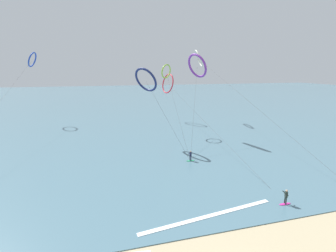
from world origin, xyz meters
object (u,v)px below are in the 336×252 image
Objects in this scene: kite_crimson at (168,84)px; kite_navy at (146,80)px; kite_cobalt at (32,60)px; kite_ivory at (199,58)px; kite_violet at (197,66)px; surfer_magenta at (286,198)px; surfer_emerald at (190,156)px; kite_lime at (166,72)px.

kite_navy is at bearing -41.63° from kite_crimson.
kite_cobalt is at bearing -119.22° from kite_crimson.
kite_cobalt is at bearing 5.39° from kite_navy.
kite_navy reaches higher than kite_crimson.
kite_navy is (-17.91, -19.64, -4.75)m from kite_ivory.
kite_cobalt reaches higher than kite_violet.
kite_violet is (0.09, 27.00, 14.00)m from surfer_magenta.
kite_cobalt is (-30.68, 37.26, 15.76)m from surfer_emerald.
kite_navy is (-5.25, 9.80, 11.46)m from surfer_emerald.
kite_cobalt reaches higher than kite_crimson.
kite_lime is at bearing 28.11° from kite_violet.
kite_crimson reaches higher than surfer_magenta.
kite_lime is at bearing -32.86° from kite_crimson.
surfer_emerald is 0.10× the size of kite_violet.
kite_ivory reaches higher than surfer_emerald.
surfer_emerald is at bearing 46.03° from kite_cobalt.
kite_navy is (-5.77, -8.03, -1.39)m from kite_lime.
kite_cobalt is 1.13× the size of kite_ivory.
surfer_emerald is 31.44m from kite_crimson.
surfer_emerald is 0.09× the size of kite_lime.
kite_violet is (5.80, 13.09, 14.00)m from surfer_emerald.
kite_crimson is at bearing -144.39° from kite_lime.
kite_navy reaches higher than surfer_magenta.
kite_ivory is 17.88m from kite_violet.
surfer_magenta is 0.03× the size of kite_cobalt.
kite_lime is 17.14m from kite_ivory.
kite_ivory is at bearing -42.73° from kite_violet.
kite_cobalt is at bearing -70.33° from kite_lime.
kite_crimson is at bearing -62.16° from kite_navy.
kite_violet reaches higher than surfer_magenta.
kite_violet is 11.80m from kite_navy.
kite_navy is at bearing 17.05° from surfer_emerald.
kite_cobalt is 2.82× the size of kite_lime.
kite_ivory reaches higher than kite_lime.
kite_violet is 1.19× the size of kite_navy.
kite_crimson is 12.77m from kite_lime.
surfer_magenta is 28.52m from kite_navy.
kite_lime is 7.18m from kite_violet.
surfer_magenta is 1.00× the size of surfer_emerald.
kite_ivory is (43.34, -7.81, 0.45)m from kite_cobalt.
kite_ivory is 2.78× the size of kite_violet.
kite_ivory is at bearing -34.38° from surfer_emerald.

